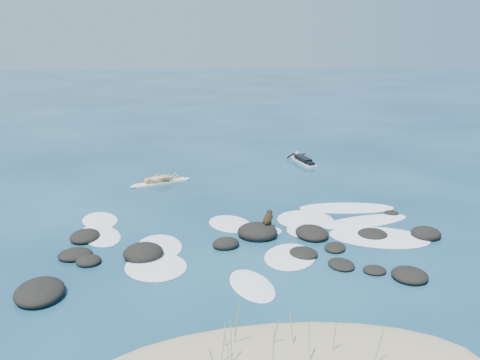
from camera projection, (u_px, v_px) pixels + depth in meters
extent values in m
plane|color=#0A2642|center=(239.00, 235.00, 19.08)|extent=(160.00, 160.00, 0.00)
cylinder|color=#8EA650|center=(273.00, 358.00, 10.89)|extent=(0.10, 0.24, 1.08)
cylinder|color=#8EA650|center=(228.00, 359.00, 11.10)|extent=(0.03, 0.15, 0.80)
cylinder|color=#8EA650|center=(310.00, 346.00, 11.41)|extent=(0.05, 0.19, 0.97)
cylinder|color=#8EA650|center=(231.00, 345.00, 11.26)|extent=(0.06, 0.17, 1.17)
cylinder|color=#8EA650|center=(225.00, 337.00, 11.99)|extent=(0.05, 0.06, 0.71)
cylinder|color=#8EA650|center=(378.00, 348.00, 11.26)|extent=(0.23, 0.05, 1.04)
cylinder|color=#8EA650|center=(237.00, 325.00, 12.00)|extent=(0.15, 0.18, 1.21)
cylinder|color=#8EA650|center=(275.00, 334.00, 12.04)|extent=(0.13, 0.20, 0.77)
cylinder|color=#8EA650|center=(334.00, 339.00, 11.76)|extent=(0.06, 0.09, 0.86)
cylinder|color=#8EA650|center=(223.00, 349.00, 11.36)|extent=(0.14, 0.03, 0.89)
cylinder|color=#8EA650|center=(235.00, 333.00, 12.08)|extent=(0.09, 0.15, 0.76)
cylinder|color=#8EA650|center=(292.00, 331.00, 12.03)|extent=(0.15, 0.07, 0.91)
ellipsoid|color=black|center=(303.00, 253.00, 17.41)|extent=(1.06, 1.15, 0.27)
ellipsoid|color=black|center=(143.00, 253.00, 17.25)|extent=(1.74, 1.76, 0.57)
ellipsoid|color=black|center=(226.00, 244.00, 18.07)|extent=(1.14, 1.07, 0.41)
ellipsoid|color=black|center=(75.00, 255.00, 17.26)|extent=(1.36, 1.27, 0.34)
ellipsoid|color=black|center=(410.00, 275.00, 15.80)|extent=(1.20, 1.26, 0.38)
ellipsoid|color=black|center=(89.00, 261.00, 16.82)|extent=(0.99, 1.00, 0.31)
ellipsoid|color=black|center=(85.00, 236.00, 18.71)|extent=(1.25, 1.41, 0.41)
ellipsoid|color=black|center=(426.00, 234.00, 18.99)|extent=(0.90, 0.93, 0.29)
ellipsoid|color=black|center=(341.00, 264.00, 16.61)|extent=(0.98, 1.12, 0.23)
ellipsoid|color=black|center=(257.00, 232.00, 18.97)|extent=(1.77, 1.70, 0.62)
ellipsoid|color=black|center=(391.00, 213.00, 21.22)|extent=(0.78, 0.80, 0.17)
ellipsoid|color=black|center=(335.00, 248.00, 17.89)|extent=(1.01, 1.11, 0.23)
ellipsoid|color=black|center=(375.00, 270.00, 16.22)|extent=(0.82, 0.79, 0.21)
ellipsoid|color=black|center=(426.00, 234.00, 18.92)|extent=(1.31, 1.30, 0.46)
ellipsoid|color=black|center=(40.00, 292.00, 14.73)|extent=(1.42, 1.72, 0.52)
ellipsoid|color=black|center=(373.00, 234.00, 19.02)|extent=(1.23, 1.25, 0.27)
ellipsoid|color=black|center=(312.00, 233.00, 18.99)|extent=(1.33, 1.56, 0.44)
ellipsoid|color=white|center=(252.00, 285.00, 15.36)|extent=(1.59, 2.39, 0.12)
ellipsoid|color=white|center=(379.00, 237.00, 18.89)|extent=(4.00, 3.07, 0.12)
ellipsoid|color=white|center=(100.00, 235.00, 19.06)|extent=(2.10, 2.69, 0.12)
ellipsoid|color=white|center=(290.00, 257.00, 17.28)|extent=(2.37, 2.65, 0.12)
ellipsoid|color=white|center=(365.00, 221.00, 20.42)|extent=(3.91, 1.96, 0.12)
ellipsoid|color=white|center=(100.00, 220.00, 20.53)|extent=(1.79, 2.26, 0.12)
ellipsoid|color=white|center=(305.00, 230.00, 19.55)|extent=(1.70, 1.88, 0.12)
ellipsoid|color=white|center=(156.00, 267.00, 16.57)|extent=(2.43, 2.61, 0.12)
ellipsoid|color=white|center=(347.00, 208.00, 21.93)|extent=(4.05, 1.77, 0.12)
ellipsoid|color=white|center=(230.00, 224.00, 20.18)|extent=(2.13, 2.40, 0.12)
ellipsoid|color=white|center=(159.00, 247.00, 18.08)|extent=(1.74, 2.35, 0.12)
ellipsoid|color=white|center=(305.00, 220.00, 20.62)|extent=(2.27, 2.27, 0.12)
ellipsoid|color=white|center=(267.00, 231.00, 19.45)|extent=(1.10, 0.90, 0.12)
cube|color=beige|center=(161.00, 183.00, 25.38)|extent=(2.54, 1.45, 0.08)
ellipsoid|color=beige|center=(185.00, 179.00, 25.98)|extent=(0.58, 0.46, 0.09)
ellipsoid|color=beige|center=(135.00, 186.00, 24.77)|extent=(0.58, 0.46, 0.09)
imported|color=tan|center=(160.00, 165.00, 25.14)|extent=(0.59, 0.71, 1.65)
cube|color=white|center=(303.00, 162.00, 29.27)|extent=(0.98, 2.39, 0.08)
ellipsoid|color=white|center=(294.00, 157.00, 30.33)|extent=(0.37, 0.55, 0.09)
cube|color=black|center=(303.00, 159.00, 29.23)|extent=(0.70, 1.49, 0.23)
sphere|color=tan|center=(297.00, 153.00, 29.95)|extent=(0.29, 0.29, 0.24)
cylinder|color=black|center=(291.00, 156.00, 30.04)|extent=(0.54, 0.41, 0.26)
cylinder|color=black|center=(300.00, 155.00, 30.22)|extent=(0.59, 0.21, 0.26)
cube|color=black|center=(309.00, 163.00, 28.52)|extent=(0.47, 0.64, 0.15)
cylinder|color=black|center=(268.00, 219.00, 19.22)|extent=(0.46, 0.66, 0.29)
sphere|color=black|center=(269.00, 217.00, 19.47)|extent=(0.38, 0.38, 0.30)
sphere|color=black|center=(267.00, 222.00, 18.97)|extent=(0.35, 0.35, 0.27)
sphere|color=black|center=(270.00, 213.00, 19.61)|extent=(0.27, 0.27, 0.22)
cone|color=black|center=(270.00, 212.00, 19.73)|extent=(0.15, 0.16, 0.11)
cone|color=black|center=(268.00, 210.00, 19.58)|extent=(0.12, 0.10, 0.11)
cone|color=black|center=(271.00, 210.00, 19.56)|extent=(0.12, 0.10, 0.11)
cylinder|color=black|center=(266.00, 225.00, 19.51)|extent=(0.09, 0.09, 0.39)
cylinder|color=black|center=(271.00, 225.00, 19.48)|extent=(0.09, 0.09, 0.39)
cylinder|color=black|center=(265.00, 229.00, 19.12)|extent=(0.09, 0.09, 0.39)
cylinder|color=black|center=(269.00, 230.00, 19.10)|extent=(0.09, 0.09, 0.39)
cylinder|color=black|center=(266.00, 222.00, 18.83)|extent=(0.14, 0.28, 0.17)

